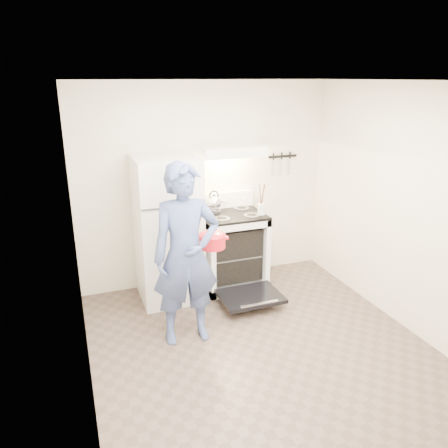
{
  "coord_description": "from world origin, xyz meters",
  "views": [
    {
      "loc": [
        -1.61,
        -3.24,
        2.53
      ],
      "look_at": [
        -0.05,
        1.0,
        1.0
      ],
      "focal_mm": 35.0,
      "sensor_mm": 36.0,
      "label": 1
    }
  ],
  "objects_px": {
    "refrigerator": "(168,230)",
    "tea_kettle": "(214,202)",
    "stove_body": "(232,251)",
    "person": "(186,255)",
    "dutch_oven": "(212,241)"
  },
  "relations": [
    {
      "from": "stove_body",
      "to": "dutch_oven",
      "type": "distance_m",
      "value": 1.01
    },
    {
      "from": "refrigerator",
      "to": "stove_body",
      "type": "height_order",
      "value": "refrigerator"
    },
    {
      "from": "refrigerator",
      "to": "tea_kettle",
      "type": "xyz_separation_m",
      "value": [
        0.62,
        0.14,
        0.24
      ]
    },
    {
      "from": "tea_kettle",
      "to": "stove_body",
      "type": "bearing_deg",
      "value": -31.36
    },
    {
      "from": "tea_kettle",
      "to": "person",
      "type": "distance_m",
      "value": 1.28
    },
    {
      "from": "person",
      "to": "stove_body",
      "type": "bearing_deg",
      "value": 50.32
    },
    {
      "from": "stove_body",
      "to": "tea_kettle",
      "type": "xyz_separation_m",
      "value": [
        -0.19,
        0.12,
        0.63
      ]
    },
    {
      "from": "person",
      "to": "dutch_oven",
      "type": "bearing_deg",
      "value": 34.91
    },
    {
      "from": "refrigerator",
      "to": "person",
      "type": "relative_size",
      "value": 0.94
    },
    {
      "from": "stove_body",
      "to": "tea_kettle",
      "type": "relative_size",
      "value": 3.35
    },
    {
      "from": "refrigerator",
      "to": "person",
      "type": "xyz_separation_m",
      "value": [
        -0.04,
        -0.94,
        0.05
      ]
    },
    {
      "from": "tea_kettle",
      "to": "dutch_oven",
      "type": "relative_size",
      "value": 0.78
    },
    {
      "from": "tea_kettle",
      "to": "person",
      "type": "height_order",
      "value": "person"
    },
    {
      "from": "refrigerator",
      "to": "dutch_oven",
      "type": "distance_m",
      "value": 0.78
    },
    {
      "from": "refrigerator",
      "to": "tea_kettle",
      "type": "height_order",
      "value": "refrigerator"
    }
  ]
}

